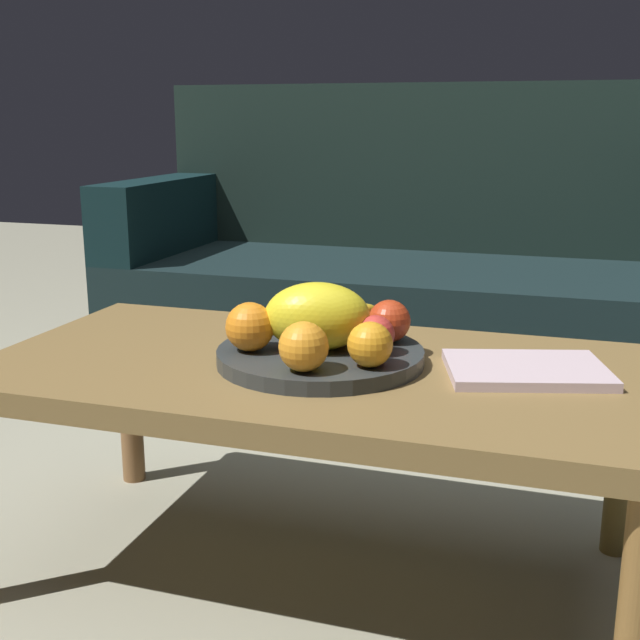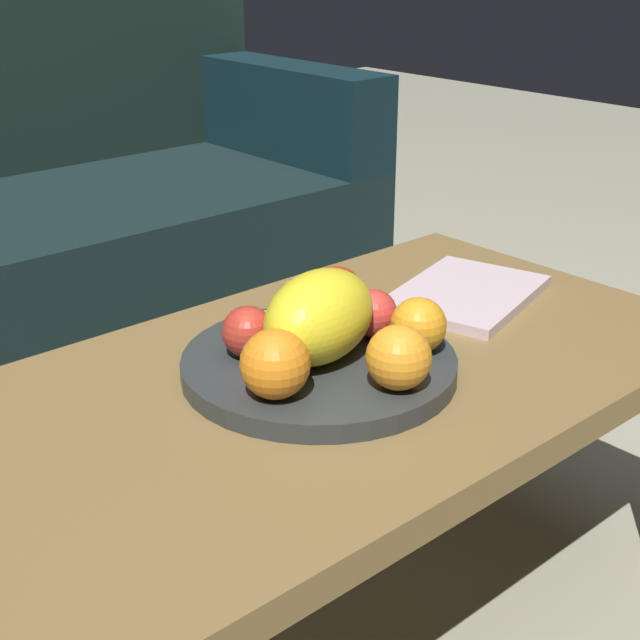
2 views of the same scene
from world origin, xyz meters
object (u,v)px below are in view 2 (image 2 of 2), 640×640
at_px(fruit_bowl, 320,365).
at_px(melon_large_front, 319,317).
at_px(orange_left, 418,325).
at_px(apple_left, 248,332).
at_px(banana_bunch, 289,317).
at_px(apple_right, 373,313).
at_px(coffee_table, 313,407).
at_px(apple_front, 336,293).
at_px(orange_right, 275,364).
at_px(magazine, 466,294).
at_px(orange_front, 399,357).

distance_m(fruit_bowl, melon_large_front, 0.07).
relative_size(orange_left, apple_left, 1.09).
relative_size(orange_left, banana_bunch, 0.43).
bearing_deg(banana_bunch, apple_right, -42.97).
xyz_separation_m(melon_large_front, orange_left, (0.11, -0.07, -0.02)).
distance_m(coffee_table, apple_front, 0.17).
relative_size(melon_large_front, orange_right, 2.14).
height_order(orange_right, magazine, orange_right).
bearing_deg(magazine, banana_bunch, 157.95).
height_order(orange_front, magazine, orange_front).
relative_size(coffee_table, banana_bunch, 6.72).
distance_m(coffee_table, banana_bunch, 0.12).
bearing_deg(magazine, melon_large_front, 171.87).
distance_m(fruit_bowl, apple_right, 0.10).
bearing_deg(orange_left, fruit_bowl, 146.07).
bearing_deg(melon_large_front, magazine, 7.83).
xyz_separation_m(orange_left, banana_bunch, (-0.09, 0.15, -0.01)).
distance_m(fruit_bowl, orange_front, 0.13).
height_order(orange_front, apple_right, orange_front).
bearing_deg(banana_bunch, orange_right, -134.84).
xyz_separation_m(melon_large_front, banana_bunch, (0.02, 0.08, -0.03)).
bearing_deg(orange_front, apple_right, 56.95).
xyz_separation_m(banana_bunch, magazine, (0.32, -0.03, -0.04)).
xyz_separation_m(coffee_table, fruit_bowl, (0.01, -0.00, 0.06)).
relative_size(apple_left, magazine, 0.26).
distance_m(coffee_table, fruit_bowl, 0.06).
bearing_deg(coffee_table, melon_large_front, -39.78).
xyz_separation_m(coffee_table, apple_right, (0.10, 0.00, 0.10)).
xyz_separation_m(orange_right, banana_bunch, (0.12, 0.12, -0.01)).
bearing_deg(apple_left, fruit_bowl, -43.60).
height_order(coffee_table, orange_left, orange_left).
height_order(orange_front, orange_right, orange_right).
distance_m(apple_front, apple_left, 0.17).
relative_size(orange_front, apple_front, 1.05).
height_order(fruit_bowl, apple_left, apple_left).
relative_size(fruit_bowl, melon_large_front, 1.99).
bearing_deg(orange_right, magazine, 11.18).
xyz_separation_m(orange_left, magazine, (0.23, 0.11, -0.05)).
relative_size(apple_front, apple_right, 1.14).
bearing_deg(orange_right, apple_left, 68.30).
bearing_deg(coffee_table, orange_left, -32.14).
xyz_separation_m(orange_front, orange_right, (-0.12, 0.08, 0.00)).
relative_size(coffee_table, orange_front, 14.38).
height_order(orange_right, apple_right, orange_right).
relative_size(apple_left, apple_right, 1.02).
relative_size(apple_front, magazine, 0.29).
distance_m(orange_front, magazine, 0.37).
xyz_separation_m(fruit_bowl, apple_right, (0.09, 0.00, 0.04)).
xyz_separation_m(coffee_table, melon_large_front, (0.01, -0.01, 0.13)).
xyz_separation_m(fruit_bowl, apple_left, (-0.07, 0.06, 0.05)).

